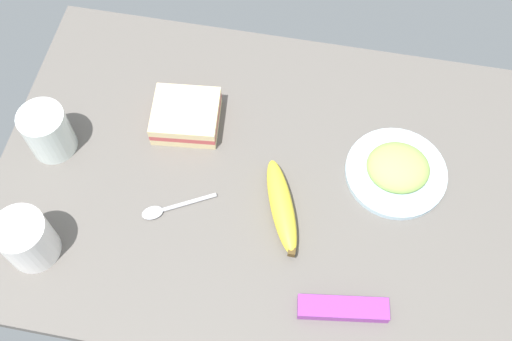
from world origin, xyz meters
TOP-DOWN VIEW (x-y plane):
  - tabletop at (0.00, 0.00)cm, footprint 90.00×64.00cm
  - plate_of_food at (23.58, 5.32)cm, footprint 17.49×17.49cm
  - coffee_mug_black at (-32.83, -19.40)cm, footprint 10.58×8.34cm
  - sandwich_main at (-14.41, 8.99)cm, footprint 12.61×11.57cm
  - glass_of_milk at (-36.35, 0.37)cm, footprint 7.97×7.97cm
  - banana at (5.28, -5.17)cm, footprint 9.66×17.59cm
  - spoon at (-13.54, -8.48)cm, footprint 12.07×7.51cm
  - snack_bar at (17.38, -20.13)cm, footprint 14.30×5.37cm

SIDE VIEW (x-z plane):
  - tabletop at x=0.00cm, z-range 0.00..2.00cm
  - spoon at x=-13.54cm, z-range 1.98..2.78cm
  - snack_bar at x=17.38cm, z-range 2.00..4.00cm
  - plate_of_food at x=23.58cm, z-range 1.18..6.21cm
  - banana at x=5.28cm, z-range 2.00..5.73cm
  - sandwich_main at x=-14.41cm, z-range 2.00..6.40cm
  - glass_of_milk at x=-36.35cm, z-range 1.58..10.83cm
  - coffee_mug_black at x=-32.83cm, z-range 2.14..11.22cm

